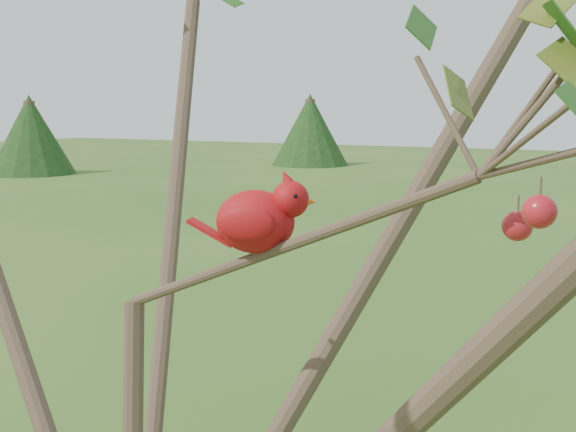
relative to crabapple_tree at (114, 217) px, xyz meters
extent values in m
sphere|color=#B11820|center=(0.56, 0.14, 0.01)|extent=(0.04, 0.04, 0.04)
sphere|color=#B11820|center=(0.60, 0.04, 0.04)|extent=(0.04, 0.04, 0.04)
ellipsoid|color=#BA100F|center=(0.19, 0.10, -0.01)|extent=(0.14, 0.12, 0.10)
sphere|color=#BA100F|center=(0.24, 0.12, 0.03)|extent=(0.07, 0.07, 0.06)
cone|color=#BA100F|center=(0.23, 0.12, 0.06)|extent=(0.05, 0.04, 0.04)
cone|color=#D85914|center=(0.26, 0.13, 0.03)|extent=(0.03, 0.03, 0.02)
ellipsoid|color=black|center=(0.25, 0.13, 0.02)|extent=(0.02, 0.03, 0.03)
cube|color=#BA100F|center=(0.12, 0.08, -0.03)|extent=(0.08, 0.05, 0.04)
ellipsoid|color=#BA100F|center=(0.17, 0.14, 0.00)|extent=(0.09, 0.05, 0.06)
ellipsoid|color=#BA100F|center=(0.19, 0.07, 0.00)|extent=(0.09, 0.05, 0.06)
cylinder|color=#453125|center=(-12.38, 24.83, -0.82)|extent=(0.39, 0.39, 2.61)
cone|color=black|center=(-12.38, 24.83, -0.71)|extent=(3.05, 3.05, 2.83)
cylinder|color=#453125|center=(-19.02, 16.73, -0.87)|extent=(0.38, 0.38, 2.51)
cone|color=black|center=(-19.02, 16.73, -0.76)|extent=(2.93, 2.93, 2.72)
camera|label=1|loc=(0.75, -0.81, 0.16)|focal=45.00mm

